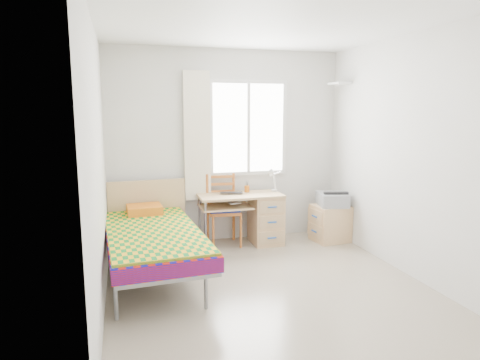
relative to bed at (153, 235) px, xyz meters
name	(u,v)px	position (x,y,z in m)	size (l,w,h in m)	color
floor	(268,287)	(1.10, -0.69, -0.44)	(3.50, 3.50, 0.00)	#BCAD93
ceiling	(271,23)	(1.10, -0.69, 2.16)	(3.50, 3.50, 0.00)	white
wall_back	(227,147)	(1.10, 1.06, 0.86)	(3.20, 3.20, 0.00)	silver
wall_left	(98,167)	(-0.50, -0.69, 0.86)	(3.50, 3.50, 0.00)	silver
wall_right	(409,157)	(2.70, -0.69, 0.86)	(3.50, 3.50, 0.00)	silver
window	(248,128)	(1.40, 1.03, 1.11)	(1.10, 0.04, 1.30)	white
curtain	(197,136)	(0.68, 0.99, 1.01)	(0.35, 0.05, 1.70)	white
floating_shelf	(340,83)	(2.59, 0.71, 1.71)	(0.20, 0.32, 0.03)	white
bed	(153,235)	(0.00, 0.00, 0.00)	(1.09, 2.14, 0.90)	gray
desk	(261,216)	(1.49, 0.73, -0.06)	(1.11, 0.52, 0.69)	tan
chair	(223,205)	(1.00, 0.83, 0.10)	(0.45, 0.45, 0.95)	#AD6121
cabinet	(330,223)	(2.45, 0.57, -0.19)	(0.50, 0.45, 0.50)	tan
printer	(332,199)	(2.47, 0.56, 0.16)	(0.44, 0.49, 0.18)	gray
laptop	(232,194)	(1.09, 0.75, 0.27)	(0.30, 0.19, 0.02)	black
pen_cup	(247,189)	(1.34, 0.87, 0.30)	(0.07, 0.07, 0.09)	orange
task_lamp	(273,178)	(1.65, 0.69, 0.46)	(0.20, 0.30, 0.34)	white
book	(228,203)	(1.03, 0.71, 0.15)	(0.15, 0.20, 0.02)	gray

